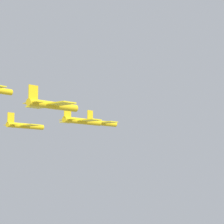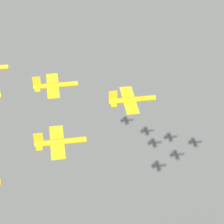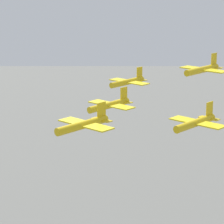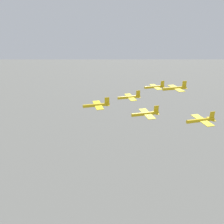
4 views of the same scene
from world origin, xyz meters
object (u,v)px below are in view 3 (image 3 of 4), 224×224
(jet_2, at_px, (110,105))
(jet_4, at_px, (203,69))
(jet_0, at_px, (84,124))
(jet_1, at_px, (196,122))
(jet_5, at_px, (128,82))

(jet_2, xyz_separation_m, jet_4, (10.78, -12.14, 4.95))
(jet_0, relative_size, jet_1, 1.00)
(jet_0, height_order, jet_1, jet_0)
(jet_0, distance_m, jet_2, 16.28)
(jet_0, bearing_deg, jet_4, -90.00)
(jet_0, bearing_deg, jet_1, -120.47)
(jet_0, bearing_deg, jet_2, -59.53)
(jet_1, bearing_deg, jet_2, 0.00)
(jet_1, distance_m, jet_2, 16.46)
(jet_4, bearing_deg, jet_5, -0.00)
(jet_0, distance_m, jet_4, 28.24)
(jet_0, relative_size, jet_2, 1.00)
(jet_1, distance_m, jet_5, 28.39)
(jet_0, xyz_separation_m, jet_1, (10.78, -12.14, -1.07))
(jet_0, bearing_deg, jet_5, -59.53)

